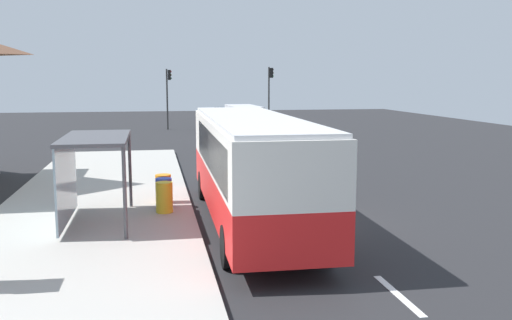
% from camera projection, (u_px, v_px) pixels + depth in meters
% --- Properties ---
extents(ground_plane, '(56.00, 92.00, 0.04)m').
position_uv_depth(ground_plane, '(237.00, 159.00, 30.75)').
color(ground_plane, '#262628').
extents(sidewalk_platform, '(6.20, 30.00, 0.18)m').
position_uv_depth(sidewalk_platform, '(94.00, 213.00, 17.90)').
color(sidewalk_platform, '#ADAAA3').
rests_on(sidewalk_platform, ground).
extents(lane_stripe_seg_0, '(0.16, 2.20, 0.01)m').
position_uv_depth(lane_stripe_seg_0, '(398.00, 295.00, 11.32)').
color(lane_stripe_seg_0, silver).
rests_on(lane_stripe_seg_0, ground).
extents(lane_stripe_seg_1, '(0.16, 2.20, 0.01)m').
position_uv_depth(lane_stripe_seg_1, '(324.00, 230.00, 16.19)').
color(lane_stripe_seg_1, silver).
rests_on(lane_stripe_seg_1, ground).
extents(lane_stripe_seg_2, '(0.16, 2.20, 0.01)m').
position_uv_depth(lane_stripe_seg_2, '(284.00, 195.00, 21.06)').
color(lane_stripe_seg_2, silver).
rests_on(lane_stripe_seg_2, ground).
extents(lane_stripe_seg_3, '(0.16, 2.20, 0.01)m').
position_uv_depth(lane_stripe_seg_3, '(259.00, 173.00, 25.92)').
color(lane_stripe_seg_3, silver).
rests_on(lane_stripe_seg_3, ground).
extents(lane_stripe_seg_4, '(0.16, 2.20, 0.01)m').
position_uv_depth(lane_stripe_seg_4, '(242.00, 158.00, 30.79)').
color(lane_stripe_seg_4, silver).
rests_on(lane_stripe_seg_4, ground).
extents(lane_stripe_seg_5, '(0.16, 2.20, 0.01)m').
position_uv_depth(lane_stripe_seg_5, '(229.00, 147.00, 35.66)').
color(lane_stripe_seg_5, silver).
rests_on(lane_stripe_seg_5, ground).
extents(lane_stripe_seg_6, '(0.16, 2.20, 0.01)m').
position_uv_depth(lane_stripe_seg_6, '(220.00, 139.00, 40.52)').
color(lane_stripe_seg_6, silver).
rests_on(lane_stripe_seg_6, ground).
extents(lane_stripe_seg_7, '(0.16, 2.20, 0.01)m').
position_uv_depth(lane_stripe_seg_7, '(213.00, 132.00, 45.39)').
color(lane_stripe_seg_7, silver).
rests_on(lane_stripe_seg_7, ground).
extents(bus, '(2.67, 11.04, 3.21)m').
position_uv_depth(bus, '(251.00, 163.00, 16.52)').
color(bus, red).
rests_on(bus, ground).
extents(white_van, '(2.18, 5.27, 2.30)m').
position_uv_depth(white_van, '(244.00, 119.00, 42.01)').
color(white_van, silver).
rests_on(white_van, ground).
extents(sedan_near, '(2.01, 4.48, 1.52)m').
position_uv_depth(sedan_near, '(240.00, 123.00, 44.71)').
color(sedan_near, '#195933').
rests_on(sedan_near, ground).
extents(sedan_far, '(1.85, 4.41, 1.52)m').
position_uv_depth(sedan_far, '(223.00, 115.00, 54.65)').
color(sedan_far, '#195933').
rests_on(sedan_far, ground).
extents(recycling_bin_yellow, '(0.52, 0.52, 0.95)m').
position_uv_depth(recycling_bin_yellow, '(164.00, 197.00, 17.52)').
color(recycling_bin_yellow, yellow).
rests_on(recycling_bin_yellow, sidewalk_platform).
extents(recycling_bin_blue, '(0.52, 0.52, 0.95)m').
position_uv_depth(recycling_bin_blue, '(164.00, 193.00, 18.20)').
color(recycling_bin_blue, blue).
rests_on(recycling_bin_blue, sidewalk_platform).
extents(recycling_bin_orange, '(0.52, 0.52, 0.95)m').
position_uv_depth(recycling_bin_orange, '(163.00, 189.00, 18.88)').
color(recycling_bin_orange, orange).
rests_on(recycling_bin_orange, sidewalk_platform).
extents(traffic_light_near_side, '(0.49, 0.28, 5.27)m').
position_uv_depth(traffic_light_near_side, '(270.00, 88.00, 48.37)').
color(traffic_light_near_side, '#2D2D2D').
rests_on(traffic_light_near_side, ground).
extents(traffic_light_far_side, '(0.49, 0.28, 5.09)m').
position_uv_depth(traffic_light_far_side, '(168.00, 89.00, 47.62)').
color(traffic_light_far_side, '#2D2D2D').
rests_on(traffic_light_far_side, ground).
extents(bus_shelter, '(1.80, 4.00, 2.50)m').
position_uv_depth(bus_shelter, '(85.00, 157.00, 16.03)').
color(bus_shelter, '#4C4C51').
rests_on(bus_shelter, sidewalk_platform).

